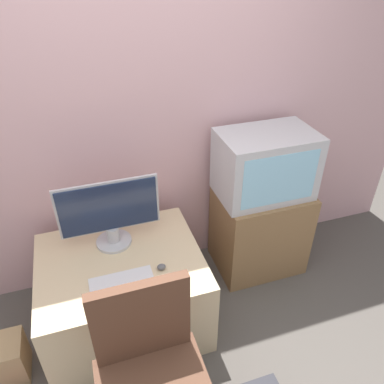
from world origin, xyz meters
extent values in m
cube|color=#CC9EA3|center=(0.00, 1.32, 1.30)|extent=(4.40, 0.05, 2.60)
cube|color=#CCB289|center=(-0.23, 0.78, 0.28)|extent=(0.98, 0.81, 0.57)
cube|color=olive|center=(0.85, 1.03, 0.34)|extent=(0.64, 0.48, 0.67)
cylinder|color=#B2B2B7|center=(-0.24, 0.95, 0.58)|extent=(0.22, 0.22, 0.02)
cylinder|color=#B2B2B7|center=(-0.24, 0.95, 0.64)|extent=(0.08, 0.08, 0.10)
cube|color=#B2B2B7|center=(-0.24, 0.96, 0.84)|extent=(0.61, 0.01, 0.34)
cube|color=#19233D|center=(-0.24, 0.95, 0.84)|extent=(0.58, 0.02, 0.32)
cube|color=silver|center=(-0.25, 0.61, 0.57)|extent=(0.36, 0.13, 0.01)
ellipsoid|color=#4C4C51|center=(-0.01, 0.63, 0.58)|extent=(0.05, 0.04, 0.04)
cube|color=#B7B7BC|center=(0.83, 1.03, 0.90)|extent=(0.64, 0.41, 0.46)
cube|color=#8CC6E5|center=(0.83, 0.83, 0.90)|extent=(0.52, 0.01, 0.36)
cube|color=#513323|center=(-0.21, 0.20, 0.71)|extent=(0.46, 0.05, 0.46)
cube|color=#A3845B|center=(-0.98, 0.63, 0.13)|extent=(0.26, 0.22, 0.27)
camera|label=1|loc=(-0.33, -0.91, 2.15)|focal=35.00mm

